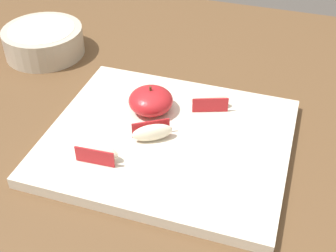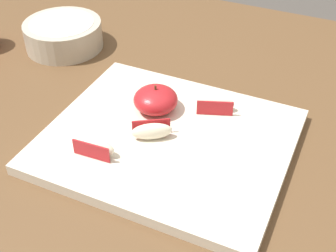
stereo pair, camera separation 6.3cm
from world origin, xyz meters
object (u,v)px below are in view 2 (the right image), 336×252
(apple_half_skin_up, at_px, (154,99))
(apple_wedge_middle, at_px, (95,147))
(ceramic_fruit_bowl, at_px, (63,34))
(apple_wedge_right, at_px, (215,104))
(apple_wedge_back, at_px, (152,131))
(cutting_board, at_px, (168,140))

(apple_half_skin_up, distance_m, apple_wedge_middle, 0.14)
(ceramic_fruit_bowl, bearing_deg, apple_wedge_right, -15.79)
(apple_half_skin_up, height_order, ceramic_fruit_bowl, apple_half_skin_up)
(apple_wedge_back, height_order, ceramic_fruit_bowl, ceramic_fruit_bowl)
(apple_wedge_back, distance_m, ceramic_fruit_bowl, 0.37)
(apple_half_skin_up, height_order, apple_wedge_right, apple_half_skin_up)
(cutting_board, xyz_separation_m, apple_wedge_right, (0.04, 0.09, 0.02))
(cutting_board, relative_size, apple_wedge_middle, 5.87)
(apple_wedge_middle, bearing_deg, apple_wedge_right, 54.17)
(apple_wedge_right, distance_m, apple_wedge_back, 0.12)
(apple_wedge_right, bearing_deg, apple_wedge_back, -121.47)
(apple_wedge_right, height_order, ceramic_fruit_bowl, ceramic_fruit_bowl)
(cutting_board, bearing_deg, apple_wedge_right, 64.47)
(apple_wedge_right, bearing_deg, apple_half_skin_up, -158.84)
(apple_wedge_back, bearing_deg, cutting_board, 34.05)
(apple_wedge_right, xyz_separation_m, apple_wedge_middle, (-0.12, -0.17, 0.00))
(apple_wedge_middle, height_order, ceramic_fruit_bowl, ceramic_fruit_bowl)
(apple_wedge_middle, relative_size, apple_wedge_back, 0.99)
(apple_half_skin_up, bearing_deg, apple_wedge_middle, -102.63)
(apple_wedge_right, bearing_deg, apple_wedge_middle, -125.83)
(apple_half_skin_up, xyz_separation_m, ceramic_fruit_bowl, (-0.28, 0.14, -0.01))
(cutting_board, height_order, apple_wedge_back, apple_wedge_back)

